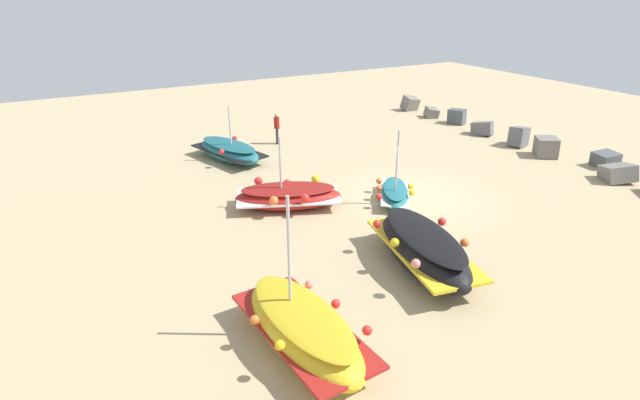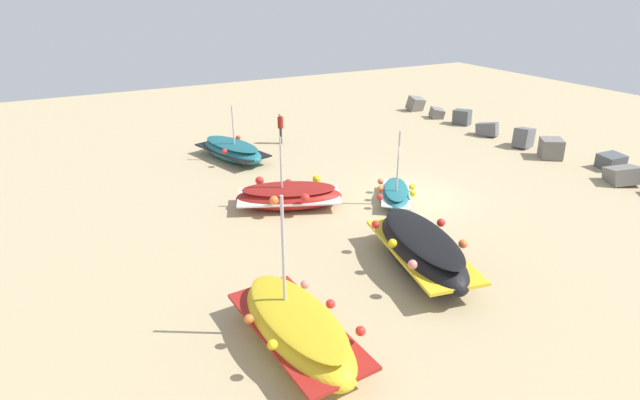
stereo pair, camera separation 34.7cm
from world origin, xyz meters
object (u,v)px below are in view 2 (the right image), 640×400
(fishing_boat_1, at_px, (232,150))
(person_walking, at_px, (281,126))
(fishing_boat_3, at_px, (297,328))
(fishing_boat_4, at_px, (421,250))
(fishing_boat_2, at_px, (396,194))
(fishing_boat_0, at_px, (289,196))

(fishing_boat_1, relative_size, person_walking, 2.75)
(fishing_boat_3, distance_m, fishing_boat_4, 5.35)
(fishing_boat_4, bearing_deg, fishing_boat_1, 19.22)
(fishing_boat_2, xyz_separation_m, person_walking, (-9.83, -0.91, 0.67))
(fishing_boat_1, distance_m, fishing_boat_2, 9.45)
(fishing_boat_0, xyz_separation_m, fishing_boat_3, (7.93, -3.41, 0.12))
(fishing_boat_2, bearing_deg, fishing_boat_0, 105.27)
(fishing_boat_2, height_order, person_walking, fishing_boat_2)
(fishing_boat_2, relative_size, fishing_boat_4, 0.61)
(fishing_boat_4, height_order, person_walking, person_walking)
(fishing_boat_3, bearing_deg, fishing_boat_2, 126.22)
(fishing_boat_2, bearing_deg, fishing_boat_1, 62.26)
(fishing_boat_1, distance_m, fishing_boat_4, 13.35)
(fishing_boat_1, height_order, fishing_boat_4, fishing_boat_1)
(fishing_boat_4, distance_m, person_walking, 14.71)
(fishing_boat_3, bearing_deg, person_walking, 153.72)
(fishing_boat_3, bearing_deg, fishing_boat_0, 152.85)
(fishing_boat_3, relative_size, person_walking, 2.68)
(fishing_boat_0, distance_m, person_walking, 8.93)
(fishing_boat_1, relative_size, fishing_boat_2, 1.53)
(fishing_boat_1, height_order, fishing_boat_3, fishing_boat_3)
(fishing_boat_4, bearing_deg, fishing_boat_0, 26.54)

